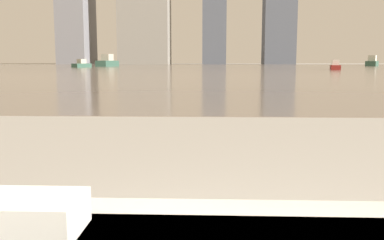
% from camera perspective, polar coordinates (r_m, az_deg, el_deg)
% --- Properties ---
extents(towel_stack, '(0.28, 0.17, 0.08)m').
position_cam_1_polar(towel_stack, '(1.02, -22.36, -11.63)').
color(towel_stack, silver).
rests_on(towel_stack, bathtub).
extents(harbor_water, '(180.00, 110.00, 0.01)m').
position_cam_1_polar(harbor_water, '(62.05, 2.18, 7.04)').
color(harbor_water, gray).
rests_on(harbor_water, ground_plane).
extents(harbor_boat_1, '(3.77, 5.25, 1.88)m').
position_cam_1_polar(harbor_boat_1, '(83.05, 22.88, 7.11)').
color(harbor_boat_1, '#335647').
rests_on(harbor_boat_1, harbor_water).
extents(harbor_boat_3, '(1.49, 2.85, 1.02)m').
position_cam_1_polar(harbor_boat_3, '(47.02, 18.56, 6.81)').
color(harbor_boat_3, maroon).
rests_on(harbor_boat_3, harbor_water).
extents(harbor_boat_4, '(2.20, 3.26, 1.16)m').
position_cam_1_polar(harbor_boat_4, '(62.59, -14.50, 7.19)').
color(harbor_boat_4, '#335647').
rests_on(harbor_boat_4, harbor_water).
extents(harbor_boat_5, '(2.85, 5.67, 2.03)m').
position_cam_1_polar(harbor_boat_5, '(72.90, -11.21, 7.59)').
color(harbor_boat_5, '#335647').
rests_on(harbor_boat_5, harbor_water).
extents(skyline_tower_2, '(6.33, 6.78, 32.93)m').
position_cam_1_polar(skyline_tower_2, '(119.07, 3.01, 15.39)').
color(skyline_tower_2, '#4C515B').
rests_on(skyline_tower_2, ground_plane).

